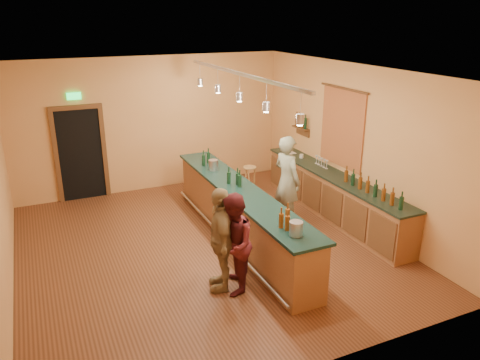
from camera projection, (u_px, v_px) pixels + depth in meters
name	position (u px, v px, depth m)	size (l,w,h in m)	color
floor	(205.00, 247.00, 8.71)	(7.00, 7.00, 0.00)	#4E2A16
ceiling	(200.00, 72.00, 7.64)	(6.50, 7.00, 0.02)	silver
wall_back	(152.00, 124.00, 11.18)	(6.50, 0.02, 3.20)	tan
wall_front	(311.00, 253.00, 5.17)	(6.50, 0.02, 3.20)	tan
wall_right	(354.00, 145.00, 9.44)	(0.02, 7.00, 3.20)	tan
doorway	(80.00, 152.00, 10.65)	(1.15, 0.09, 2.48)	black
tapestry	(342.00, 129.00, 9.69)	(0.03, 1.40, 1.60)	#A72124
bottle_shelf	(301.00, 123.00, 11.02)	(0.17, 0.55, 0.54)	#543C19
back_counter	(333.00, 195.00, 9.86)	(0.60, 4.55, 1.27)	brown
tasting_bar	(240.00, 211.00, 8.78)	(0.73, 5.10, 1.38)	brown
pendant_track	(240.00, 83.00, 7.99)	(0.11, 4.60, 0.50)	silver
bartender	(287.00, 181.00, 9.40)	(0.68, 0.44, 1.85)	gray
customer_a	(233.00, 244.00, 7.09)	(0.78, 0.61, 1.60)	#59191E
customer_b	(221.00, 239.00, 7.17)	(0.98, 0.41, 1.68)	#997A51
bar_stool	(250.00, 173.00, 11.20)	(0.32, 0.32, 0.65)	#A5824A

